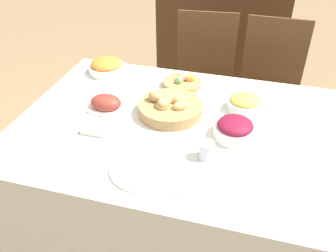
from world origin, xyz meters
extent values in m
plane|color=#937551|center=(0.00, 0.00, 0.00)|extent=(12.00, 12.00, 0.00)
cube|color=silver|center=(0.00, 0.00, 0.37)|extent=(1.54, 1.12, 0.74)
cylinder|color=brown|center=(0.22, 0.64, 0.22)|extent=(0.03, 0.03, 0.43)
cylinder|color=brown|center=(0.61, 0.63, 0.22)|extent=(0.03, 0.03, 0.43)
cylinder|color=brown|center=(0.23, 1.03, 0.22)|extent=(0.03, 0.03, 0.43)
cylinder|color=brown|center=(0.62, 1.02, 0.22)|extent=(0.03, 0.03, 0.43)
cube|color=brown|center=(0.42, 0.83, 0.44)|extent=(0.43, 0.43, 0.02)
cube|color=brown|center=(0.43, 1.03, 0.71)|extent=(0.42, 0.03, 0.51)
cylinder|color=brown|center=(-0.20, 0.62, 0.22)|extent=(0.03, 0.03, 0.43)
cylinder|color=brown|center=(0.19, 0.66, 0.22)|extent=(0.03, 0.03, 0.43)
cylinder|color=brown|center=(-0.24, 1.00, 0.22)|extent=(0.03, 0.03, 0.43)
cylinder|color=brown|center=(0.15, 1.04, 0.22)|extent=(0.03, 0.03, 0.43)
cube|color=brown|center=(-0.02, 0.83, 0.44)|extent=(0.46, 0.46, 0.02)
cube|color=brown|center=(-0.05, 1.03, 0.71)|extent=(0.42, 0.06, 0.51)
cube|color=#4C2D19|center=(-0.03, 1.77, 0.49)|extent=(1.11, 0.44, 0.98)
cylinder|color=#AD8451|center=(-0.05, 0.08, 0.77)|extent=(0.32, 0.32, 0.06)
ellipsoid|color=tan|center=(0.00, 0.05, 0.81)|extent=(0.09, 0.09, 0.05)
ellipsoid|color=tan|center=(-0.07, 0.11, 0.81)|extent=(0.07, 0.09, 0.05)
ellipsoid|color=tan|center=(-0.09, 0.04, 0.80)|extent=(0.08, 0.08, 0.05)
ellipsoid|color=tan|center=(-0.13, 0.09, 0.82)|extent=(0.09, 0.07, 0.06)
ellipsoid|color=tan|center=(-0.02, 0.11, 0.81)|extent=(0.11, 0.10, 0.06)
ellipsoid|color=tan|center=(-0.08, 0.04, 0.82)|extent=(0.07, 0.08, 0.05)
cylinder|color=#AD8451|center=(-0.07, 0.37, 0.76)|extent=(0.21, 0.21, 0.03)
ellipsoid|color=#7FCC7A|center=(-0.07, 0.34, 0.79)|extent=(0.04, 0.04, 0.05)
ellipsoid|color=pink|center=(-0.06, 0.38, 0.79)|extent=(0.03, 0.03, 0.04)
ellipsoid|color=pink|center=(-0.06, 0.39, 0.79)|extent=(0.04, 0.04, 0.05)
ellipsoid|color=#F4D151|center=(-0.01, 0.39, 0.79)|extent=(0.04, 0.04, 0.05)
ellipsoid|color=#F29E4C|center=(-0.08, 0.37, 0.79)|extent=(0.04, 0.04, 0.05)
ellipsoid|color=#F29E4C|center=(-0.03, 0.38, 0.79)|extent=(0.03, 0.03, 0.04)
ellipsoid|color=white|center=(-0.38, 0.04, 0.75)|extent=(0.25, 0.17, 0.01)
ellipsoid|color=maroon|center=(-0.38, 0.04, 0.77)|extent=(0.16, 0.12, 0.08)
cylinder|color=silver|center=(0.30, 0.21, 0.77)|extent=(0.17, 0.17, 0.05)
ellipsoid|color=#F4DB4C|center=(0.30, 0.21, 0.80)|extent=(0.14, 0.14, 0.05)
cylinder|color=white|center=(0.28, -0.03, 0.77)|extent=(0.19, 0.19, 0.05)
ellipsoid|color=maroon|center=(0.28, -0.03, 0.80)|extent=(0.16, 0.16, 0.06)
cylinder|color=white|center=(-0.54, 0.42, 0.76)|extent=(0.22, 0.22, 0.05)
ellipsoid|color=orange|center=(-0.54, 0.42, 0.80)|extent=(0.18, 0.18, 0.06)
cylinder|color=white|center=(-0.05, -0.35, 0.75)|extent=(0.27, 0.27, 0.01)
cube|color=#B7B7BC|center=(-0.21, -0.35, 0.74)|extent=(0.01, 0.18, 0.00)
cube|color=#B7B7BC|center=(0.10, -0.35, 0.74)|extent=(0.01, 0.18, 0.00)
cube|color=#B7B7BC|center=(0.13, -0.35, 0.74)|extent=(0.01, 0.18, 0.00)
cylinder|color=silver|center=(0.18, -0.21, 0.78)|extent=(0.07, 0.07, 0.08)
cube|color=white|center=(-0.35, -0.17, 0.76)|extent=(0.12, 0.07, 0.03)
camera|label=1|loc=(0.33, -1.36, 1.72)|focal=38.00mm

